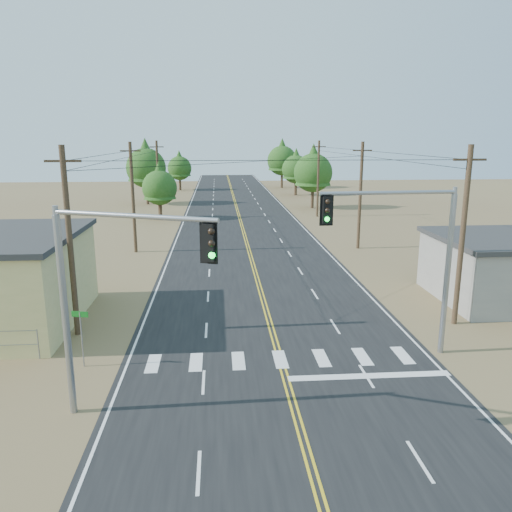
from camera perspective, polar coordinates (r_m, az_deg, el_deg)
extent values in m
plane|color=olive|center=(17.52, 6.30, -22.85)|extent=(220.00, 220.00, 0.00)
cube|color=black|center=(45.15, -0.68, 0.15)|extent=(15.00, 200.00, 0.02)
cylinder|color=gray|center=(26.25, -23.63, -9.21)|extent=(0.06, 0.06, 1.50)
cylinder|color=#4C3826|center=(27.49, -20.49, 1.33)|extent=(0.30, 0.30, 10.00)
cube|color=#4C3826|center=(26.99, -21.22, 10.08)|extent=(1.80, 0.12, 0.12)
cylinder|color=#4C3826|center=(46.80, -13.88, 6.43)|extent=(0.30, 0.30, 10.00)
cube|color=#4C3826|center=(46.51, -14.17, 11.57)|extent=(1.80, 0.12, 0.12)
cylinder|color=#4C3826|center=(66.52, -11.13, 8.52)|extent=(0.30, 0.30, 10.00)
cube|color=#4C3826|center=(66.32, -11.29, 12.13)|extent=(1.80, 0.12, 0.12)
cylinder|color=#4C3826|center=(29.59, 22.51, 1.96)|extent=(0.30, 0.30, 10.00)
cube|color=#4C3826|center=(29.12, 23.25, 10.08)|extent=(1.80, 0.12, 0.12)
cylinder|color=#4C3826|center=(48.06, 11.83, 6.71)|extent=(0.30, 0.30, 10.00)
cube|color=#4C3826|center=(47.78, 12.07, 11.72)|extent=(1.80, 0.12, 0.12)
cylinder|color=#4C3826|center=(67.41, 7.11, 8.72)|extent=(0.30, 0.30, 10.00)
cube|color=#4C3826|center=(67.21, 7.21, 12.29)|extent=(1.80, 0.12, 0.12)
cylinder|color=gray|center=(19.83, -20.95, -6.64)|extent=(0.26, 0.26, 7.69)
cylinder|color=gray|center=(18.93, -21.91, 4.38)|extent=(0.20, 0.20, 0.66)
cylinder|color=gray|center=(17.10, -13.95, 4.46)|extent=(5.77, 2.54, 0.18)
cube|color=black|center=(15.95, -5.36, 1.57)|extent=(0.48, 0.45, 1.21)
sphere|color=black|center=(15.69, -5.12, 2.82)|extent=(0.22, 0.22, 0.22)
sphere|color=black|center=(15.77, -5.10, 1.44)|extent=(0.22, 0.22, 0.22)
sphere|color=#0CE533|center=(15.85, -5.07, 0.08)|extent=(0.22, 0.22, 0.22)
cylinder|color=gray|center=(25.45, 21.00, -2.16)|extent=(0.27, 0.27, 7.81)
cylinder|color=gray|center=(24.76, 21.75, 6.58)|extent=(0.20, 0.20, 0.67)
cylinder|color=gray|center=(23.38, 14.91, 7.01)|extent=(6.34, 0.50, 0.18)
cube|color=black|center=(22.55, 8.08, 5.25)|extent=(0.41, 0.35, 1.23)
sphere|color=black|center=(22.31, 8.20, 6.17)|extent=(0.22, 0.22, 0.22)
sphere|color=black|center=(22.36, 8.17, 5.18)|extent=(0.22, 0.22, 0.22)
sphere|color=#0CE533|center=(22.42, 8.13, 4.19)|extent=(0.22, 0.22, 0.22)
cylinder|color=gray|center=(24.47, -19.27, -9.00)|extent=(0.06, 0.06, 2.66)
cube|color=#0E6619|center=(24.05, -19.50, -6.29)|extent=(0.78, 0.22, 0.27)
cylinder|color=#3F2D1E|center=(66.08, -10.86, 5.30)|extent=(0.41, 0.41, 2.67)
cone|color=#1F4F16|center=(65.68, -11.00, 8.50)|extent=(4.16, 4.16, 4.75)
sphere|color=#1F4F16|center=(65.76, -10.97, 7.67)|extent=(4.45, 4.45, 4.45)
cylinder|color=#3F2D1E|center=(81.84, -12.31, 7.12)|extent=(0.45, 0.45, 3.73)
cone|color=#1F4F16|center=(81.46, -12.50, 10.74)|extent=(5.81, 5.81, 6.63)
sphere|color=#1F4F16|center=(81.53, -12.45, 9.80)|extent=(6.22, 6.22, 6.22)
cylinder|color=#3F2D1E|center=(102.99, -8.68, 8.25)|extent=(0.48, 0.48, 2.87)
cone|color=#1F4F16|center=(102.72, -8.76, 10.46)|extent=(4.46, 4.46, 5.10)
sphere|color=#1F4F16|center=(102.78, -8.74, 9.89)|extent=(4.78, 4.78, 4.78)
cylinder|color=#3F2D1E|center=(75.92, 6.46, 6.76)|extent=(0.45, 0.45, 3.44)
cone|color=#1F4F16|center=(75.53, 6.56, 10.36)|extent=(5.35, 5.35, 6.12)
sphere|color=#1F4F16|center=(75.60, 6.53, 9.42)|extent=(5.73, 5.73, 5.73)
cylinder|color=#3F2D1E|center=(93.05, 4.55, 7.90)|extent=(0.50, 0.50, 3.09)
cone|color=#1F4F16|center=(92.75, 4.60, 10.53)|extent=(4.80, 4.80, 5.48)
sphere|color=#1F4F16|center=(92.81, 4.59, 9.85)|extent=(5.14, 5.14, 5.14)
cylinder|color=#3F2D1E|center=(106.90, 2.97, 8.79)|extent=(0.47, 0.47, 3.71)
cone|color=#1F4F16|center=(106.61, 3.00, 11.55)|extent=(5.77, 5.77, 6.59)
sphere|color=#1F4F16|center=(106.66, 3.00, 10.83)|extent=(6.18, 6.18, 6.18)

